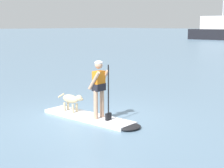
# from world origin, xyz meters

# --- Properties ---
(ground_plane) EXTENTS (400.00, 400.00, 0.00)m
(ground_plane) POSITION_xyz_m (0.00, 0.00, 0.00)
(ground_plane) COLOR slate
(paddleboard) EXTENTS (3.36, 0.99, 0.10)m
(paddleboard) POSITION_xyz_m (0.23, 0.02, 0.05)
(paddleboard) COLOR silver
(paddleboard) RESTS_ON ground_plane
(person_paddler) EXTENTS (0.62, 0.50, 1.62)m
(person_paddler) POSITION_xyz_m (0.45, 0.04, 1.04)
(person_paddler) COLOR tan
(person_paddler) RESTS_ON paddleboard
(dog) EXTENTS (1.09, 0.27, 0.55)m
(dog) POSITION_xyz_m (-0.67, -0.06, 0.47)
(dog) COLOR #CCB78C
(dog) RESTS_ON paddleboard
(moored_boat_far_port) EXTENTS (11.17, 3.03, 10.68)m
(moored_boat_far_port) POSITION_xyz_m (-22.53, 50.66, 1.58)
(moored_boat_far_port) COLOR black
(moored_boat_far_port) RESTS_ON ground_plane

